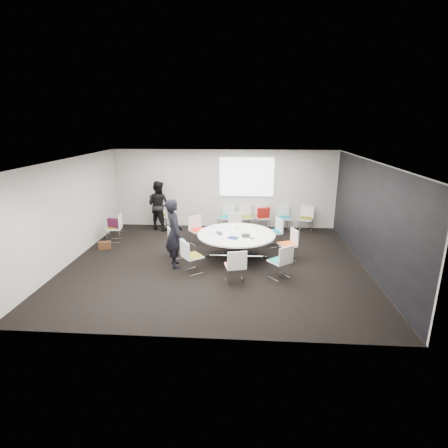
# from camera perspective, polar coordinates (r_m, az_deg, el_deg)

# --- Properties ---
(room_shell) EXTENTS (8.08, 7.08, 2.88)m
(room_shell) POSITION_cam_1_polar(r_m,az_deg,el_deg) (9.24, -0.82, 1.69)
(room_shell) COLOR black
(room_shell) RESTS_ON ground
(conference_table) EXTENTS (2.18, 2.18, 0.73)m
(conference_table) POSITION_cam_1_polar(r_m,az_deg,el_deg) (9.84, 2.01, -2.66)
(conference_table) COLOR silver
(conference_table) RESTS_ON ground
(projection_screen) EXTENTS (1.90, 0.03, 1.35)m
(projection_screen) POSITION_cam_1_polar(r_m,az_deg,el_deg) (12.51, 3.72, 7.67)
(projection_screen) COLOR white
(projection_screen) RESTS_ON room_shell
(chair_ring_a) EXTENTS (0.57, 0.58, 0.88)m
(chair_ring_a) POSITION_cam_1_polar(r_m,az_deg,el_deg) (9.97, 10.29, -4.25)
(chair_ring_a) COLOR silver
(chair_ring_a) RESTS_ON ground
(chair_ring_b) EXTENTS (0.59, 0.60, 0.88)m
(chair_ring_b) POSITION_cam_1_polar(r_m,az_deg,el_deg) (10.99, 8.04, -2.17)
(chair_ring_b) COLOR silver
(chair_ring_b) RESTS_ON ground
(chair_ring_c) EXTENTS (0.59, 0.58, 0.88)m
(chair_ring_c) POSITION_cam_1_polar(r_m,az_deg,el_deg) (11.46, 2.08, -1.23)
(chair_ring_c) COLOR silver
(chair_ring_c) RESTS_ON ground
(chair_ring_d) EXTENTS (0.64, 0.64, 0.88)m
(chair_ring_d) POSITION_cam_1_polar(r_m,az_deg,el_deg) (11.09, -4.25, -1.88)
(chair_ring_d) COLOR silver
(chair_ring_d) RESTS_ON ground
(chair_ring_e) EXTENTS (0.60, 0.60, 0.88)m
(chair_ring_e) POSITION_cam_1_polar(r_m,az_deg,el_deg) (10.10, -7.67, -3.86)
(chair_ring_e) COLOR silver
(chair_ring_e) RESTS_ON ground
(chair_ring_f) EXTENTS (0.64, 0.64, 0.88)m
(chair_ring_f) POSITION_cam_1_polar(r_m,az_deg,el_deg) (9.04, -5.24, -6.27)
(chair_ring_f) COLOR silver
(chair_ring_f) RESTS_ON ground
(chair_ring_g) EXTENTS (0.55, 0.54, 0.88)m
(chair_ring_g) POSITION_cam_1_polar(r_m,az_deg,el_deg) (8.44, 1.87, -7.91)
(chair_ring_g) COLOR silver
(chair_ring_g) RESTS_ON ground
(chair_ring_h) EXTENTS (0.64, 0.64, 0.88)m
(chair_ring_h) POSITION_cam_1_polar(r_m,az_deg,el_deg) (8.81, 9.11, -7.05)
(chair_ring_h) COLOR silver
(chair_ring_h) RESTS_ON ground
(chair_back_a) EXTENTS (0.60, 0.60, 0.88)m
(chair_back_a) POSITION_cam_1_polar(r_m,az_deg,el_deg) (12.55, 0.38, 0.37)
(chair_back_a) COLOR silver
(chair_back_a) RESTS_ON ground
(chair_back_b) EXTENTS (0.58, 0.58, 0.88)m
(chair_back_b) POSITION_cam_1_polar(r_m,az_deg,el_deg) (12.56, 3.71, 0.34)
(chair_back_b) COLOR silver
(chair_back_b) RESTS_ON ground
(chair_back_c) EXTENTS (0.55, 0.54, 0.88)m
(chair_back_c) POSITION_cam_1_polar(r_m,az_deg,el_deg) (12.58, 6.34, 0.29)
(chair_back_c) COLOR silver
(chair_back_c) RESTS_ON ground
(chair_back_d) EXTENTS (0.53, 0.52, 0.88)m
(chair_back_d) POSITION_cam_1_polar(r_m,az_deg,el_deg) (12.63, 9.73, 0.23)
(chair_back_d) COLOR silver
(chair_back_d) RESTS_ON ground
(chair_back_e) EXTENTS (0.59, 0.58, 0.88)m
(chair_back_e) POSITION_cam_1_polar(r_m,az_deg,el_deg) (12.70, 13.16, 0.11)
(chair_back_e) COLOR silver
(chair_back_e) RESTS_ON ground
(chair_spare_left) EXTENTS (0.51, 0.52, 0.88)m
(chair_spare_left) POSITION_cam_1_polar(r_m,az_deg,el_deg) (11.83, -17.34, -1.42)
(chair_spare_left) COLOR silver
(chair_spare_left) RESTS_ON ground
(chair_person_back) EXTENTS (0.57, 0.56, 0.88)m
(chair_person_back) POSITION_cam_1_polar(r_m,az_deg,el_deg) (12.94, -10.34, 0.59)
(chair_person_back) COLOR silver
(chair_person_back) RESTS_ON ground
(person_main) EXTENTS (0.66, 0.79, 1.84)m
(person_main) POSITION_cam_1_polar(r_m,az_deg,el_deg) (9.27, -8.14, -1.52)
(person_main) COLOR black
(person_main) RESTS_ON ground
(person_back) EXTENTS (1.05, 0.95, 1.75)m
(person_back) POSITION_cam_1_polar(r_m,az_deg,el_deg) (12.63, -10.63, 3.01)
(person_back) COLOR black
(person_back) RESTS_ON ground
(laptop) EXTENTS (0.30, 0.36, 0.02)m
(laptop) POSITION_cam_1_polar(r_m,az_deg,el_deg) (9.79, -0.50, -1.47)
(laptop) COLOR #333338
(laptop) RESTS_ON conference_table
(laptop_lid) EXTENTS (0.10, 0.29, 0.22)m
(laptop_lid) POSITION_cam_1_polar(r_m,az_deg,el_deg) (9.77, -1.56, -0.78)
(laptop_lid) COLOR silver
(laptop_lid) RESTS_ON conference_table
(notebook_black) EXTENTS (0.25, 0.32, 0.02)m
(notebook_black) POSITION_cam_1_polar(r_m,az_deg,el_deg) (9.59, 3.57, -1.90)
(notebook_black) COLOR black
(notebook_black) RESTS_ON conference_table
(tablet_folio) EXTENTS (0.32, 0.30, 0.03)m
(tablet_folio) POSITION_cam_1_polar(r_m,az_deg,el_deg) (9.40, 1.50, -2.25)
(tablet_folio) COLOR navy
(tablet_folio) RESTS_ON conference_table
(papers_right) EXTENTS (0.35, 0.37, 0.00)m
(papers_right) POSITION_cam_1_polar(r_m,az_deg,el_deg) (10.02, 4.76, -1.17)
(papers_right) COLOR white
(papers_right) RESTS_ON conference_table
(papers_front) EXTENTS (0.35, 0.29, 0.00)m
(papers_front) POSITION_cam_1_polar(r_m,az_deg,el_deg) (9.64, 6.57, -1.93)
(papers_front) COLOR silver
(papers_front) RESTS_ON conference_table
(cup) EXTENTS (0.08, 0.08, 0.09)m
(cup) POSITION_cam_1_polar(r_m,az_deg,el_deg) (10.14, 2.15, -0.65)
(cup) COLOR white
(cup) RESTS_ON conference_table
(phone) EXTENTS (0.15, 0.08, 0.01)m
(phone) POSITION_cam_1_polar(r_m,az_deg,el_deg) (9.39, 4.63, -2.36)
(phone) COLOR black
(phone) RESTS_ON conference_table
(maroon_bag) EXTENTS (0.42, 0.25, 0.28)m
(maroon_bag) POSITION_cam_1_polar(r_m,az_deg,el_deg) (11.74, -17.56, 0.18)
(maroon_bag) COLOR #47132F
(maroon_bag) RESTS_ON chair_spare_left
(brown_bag) EXTENTS (0.39, 0.26, 0.24)m
(brown_bag) POSITION_cam_1_polar(r_m,az_deg,el_deg) (11.26, -18.92, -3.31)
(brown_bag) COLOR #482B17
(brown_bag) RESTS_ON ground
(red_jacket) EXTENTS (0.47, 0.27, 0.36)m
(red_jacket) POSITION_cam_1_polar(r_m,az_deg,el_deg) (12.25, 6.46, 1.91)
(red_jacket) COLOR #9E1813
(red_jacket) RESTS_ON chair_back_c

